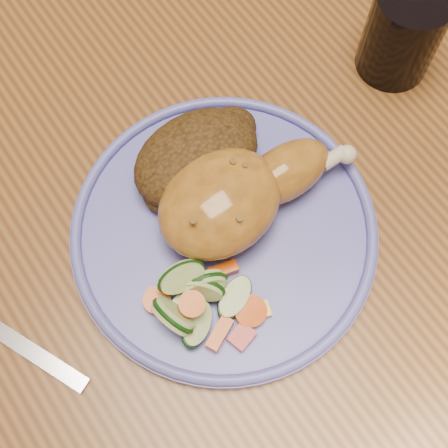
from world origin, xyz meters
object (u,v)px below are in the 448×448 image
at_px(dining_table, 223,188).
at_px(fork, 1,332).
at_px(drinking_glass, 403,32).
at_px(plate, 224,232).

height_order(dining_table, fork, fork).
relative_size(dining_table, drinking_glass, 14.40).
distance_m(dining_table, plate, 0.12).
bearing_deg(fork, plate, -9.84).
xyz_separation_m(dining_table, drinking_glass, (0.20, -0.01, 0.13)).
height_order(plate, fork, plate).
height_order(dining_table, drinking_glass, drinking_glass).
relative_size(dining_table, fork, 8.68).
relative_size(plate, fork, 1.73).
bearing_deg(dining_table, plate, -124.31).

